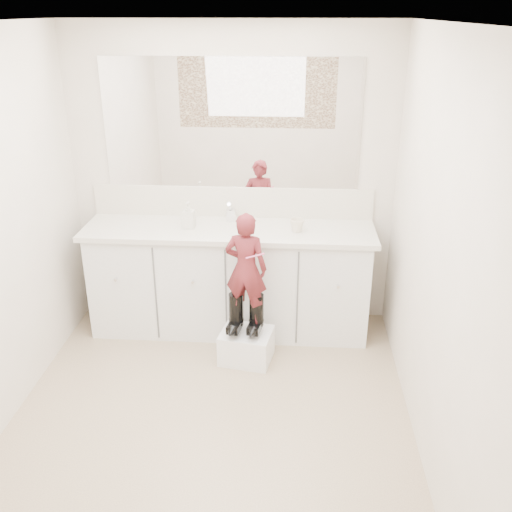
{
  "coord_description": "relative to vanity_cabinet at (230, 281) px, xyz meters",
  "views": [
    {
      "loc": [
        0.5,
        -2.93,
        2.46
      ],
      "look_at": [
        0.24,
        0.78,
        0.85
      ],
      "focal_mm": 40.0,
      "sensor_mm": 36.0,
      "label": 1
    }
  ],
  "objects": [
    {
      "name": "toothbrush",
      "position": [
        0.24,
        -0.54,
        0.46
      ],
      "size": [
        0.14,
        0.04,
        0.06
      ],
      "primitive_type": "cylinder",
      "rotation": [
        0.0,
        1.22,
        -0.17
      ],
      "color": "pink",
      "rests_on": "toddler"
    },
    {
      "name": "boot_right",
      "position": [
        0.25,
        -0.48,
        -0.03
      ],
      "size": [
        0.15,
        0.22,
        0.31
      ],
      "primitive_type": null,
      "rotation": [
        0.0,
        0.0,
        -0.17
      ],
      "color": "black",
      "rests_on": "step_stool"
    },
    {
      "name": "boot_left",
      "position": [
        0.1,
        -0.48,
        -0.03
      ],
      "size": [
        0.15,
        0.22,
        0.31
      ],
      "primitive_type": null,
      "rotation": [
        0.0,
        0.0,
        -0.17
      ],
      "color": "black",
      "rests_on": "step_stool"
    },
    {
      "name": "dot_panel",
      "position": [
        0.0,
        -2.71,
        1.22
      ],
      "size": [
        2.0,
        0.01,
        1.2
      ],
      "primitive_type": "cube",
      "color": "#472819",
      "rests_on": "wall_front"
    },
    {
      "name": "wall_back",
      "position": [
        0.0,
        0.27,
        0.77
      ],
      "size": [
        2.6,
        0.0,
        2.6
      ],
      "primitive_type": "plane",
      "rotation": [
        1.57,
        0.0,
        0.0
      ],
      "color": "beige",
      "rests_on": "floor"
    },
    {
      "name": "toddler",
      "position": [
        0.17,
        -0.48,
        0.33
      ],
      "size": [
        0.34,
        0.25,
        0.84
      ],
      "primitive_type": "imported",
      "rotation": [
        0.0,
        0.0,
        2.97
      ],
      "color": "maroon",
      "rests_on": "step_stool"
    },
    {
      "name": "wall_front",
      "position": [
        0.0,
        -2.73,
        0.77
      ],
      "size": [
        2.6,
        0.0,
        2.6
      ],
      "primitive_type": "plane",
      "rotation": [
        -1.57,
        0.0,
        0.0
      ],
      "color": "beige",
      "rests_on": "floor"
    },
    {
      "name": "floor",
      "position": [
        0.0,
        -1.23,
        -0.42
      ],
      "size": [
        3.0,
        3.0,
        0.0
      ],
      "primitive_type": "plane",
      "color": "#866A58",
      "rests_on": "ground"
    },
    {
      "name": "faucet",
      "position": [
        0.0,
        0.15,
        0.52
      ],
      "size": [
        0.08,
        0.08,
        0.1
      ],
      "primitive_type": "cylinder",
      "color": "silver",
      "rests_on": "countertop"
    },
    {
      "name": "step_stool",
      "position": [
        0.17,
        -0.48,
        -0.31
      ],
      "size": [
        0.42,
        0.37,
        0.24
      ],
      "primitive_type": "cube",
      "rotation": [
        0.0,
        0.0,
        -0.17
      ],
      "color": "white",
      "rests_on": "floor"
    },
    {
      "name": "countertop",
      "position": [
        0.0,
        -0.01,
        0.45
      ],
      "size": [
        2.28,
        0.58,
        0.04
      ],
      "primitive_type": "cube",
      "color": "beige",
      "rests_on": "vanity_cabinet"
    },
    {
      "name": "backsplash",
      "position": [
        0.0,
        0.26,
        0.59
      ],
      "size": [
        2.28,
        0.03,
        0.25
      ],
      "primitive_type": "cube",
      "color": "beige",
      "rests_on": "countertop"
    },
    {
      "name": "vanity_cabinet",
      "position": [
        0.0,
        0.0,
        0.0
      ],
      "size": [
        2.2,
        0.55,
        0.85
      ],
      "primitive_type": "cube",
      "color": "silver",
      "rests_on": "floor"
    },
    {
      "name": "mirror",
      "position": [
        0.0,
        0.26,
        1.22
      ],
      "size": [
        2.0,
        0.02,
        1.0
      ],
      "primitive_type": "cube",
      "color": "white",
      "rests_on": "wall_back"
    },
    {
      "name": "wall_right",
      "position": [
        1.3,
        -1.23,
        0.78
      ],
      "size": [
        0.0,
        3.0,
        3.0
      ],
      "primitive_type": "plane",
      "rotation": [
        1.57,
        0.0,
        -1.57
      ],
      "color": "beige",
      "rests_on": "floor"
    },
    {
      "name": "soap_bottle",
      "position": [
        -0.31,
        -0.02,
        0.57
      ],
      "size": [
        0.1,
        0.1,
        0.21
      ],
      "primitive_type": "imported",
      "rotation": [
        0.0,
        0.0,
        -0.08
      ],
      "color": "beige",
      "rests_on": "countertop"
    },
    {
      "name": "cup",
      "position": [
        0.53,
        -0.06,
        0.52
      ],
      "size": [
        0.11,
        0.11,
        0.1
      ],
      "primitive_type": "imported",
      "rotation": [
        0.0,
        0.0,
        0.03
      ],
      "color": "beige",
      "rests_on": "countertop"
    },
    {
      "name": "ceiling",
      "position": [
        0.0,
        -1.23,
        1.97
      ],
      "size": [
        3.0,
        3.0,
        0.0
      ],
      "primitive_type": "plane",
      "rotation": [
        3.14,
        0.0,
        0.0
      ],
      "color": "white",
      "rests_on": "wall_back"
    }
  ]
}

